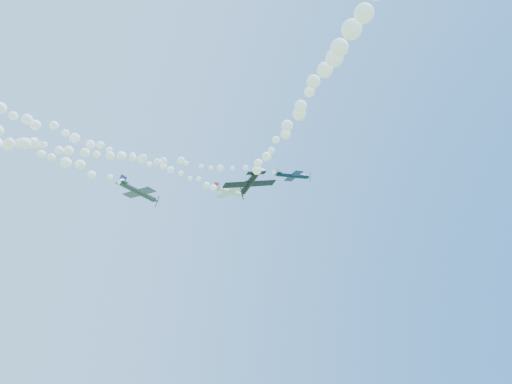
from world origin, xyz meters
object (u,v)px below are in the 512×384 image
plane_grey (139,192)px  plane_black (249,183)px  plane_white (229,192)px  plane_navy (293,176)px

plane_grey → plane_black: bearing=-64.5°
plane_white → plane_navy: 18.29m
plane_white → plane_navy: bearing=-82.4°
plane_navy → plane_black: 16.97m
plane_white → plane_grey: 25.66m
plane_navy → plane_black: size_ratio=0.88×
plane_grey → plane_navy: bearing=-33.6°
plane_navy → plane_black: (-12.77, -6.82, -8.85)m
plane_white → plane_grey: bearing=-163.7°
plane_white → plane_navy: plane_white is taller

